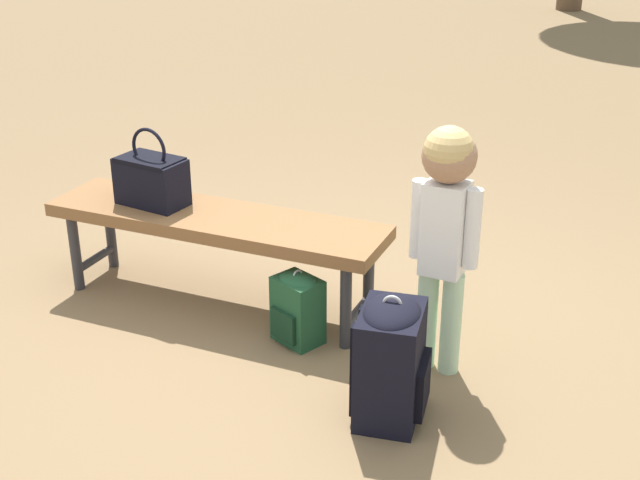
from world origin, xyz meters
The scene contains 6 objects.
ground_plane centered at (0.00, 0.00, 0.00)m, with size 40.00×40.00×0.00m, color brown.
park_bench centered at (-0.57, 0.00, 0.39)m, with size 1.65×0.75×0.45m.
handbag centered at (-0.89, -0.07, 0.58)m, with size 0.33×0.21×0.37m.
child_standing centered at (0.54, 0.10, 0.69)m, with size 0.28×0.21×1.03m.
backpack_large centered at (0.56, -0.30, 0.25)m, with size 0.33×0.36×0.51m.
backpack_small centered at (-0.05, -0.06, 0.17)m, with size 0.23×0.21×0.34m.
Camera 1 is at (1.92, -2.60, 1.91)m, focal length 47.67 mm.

